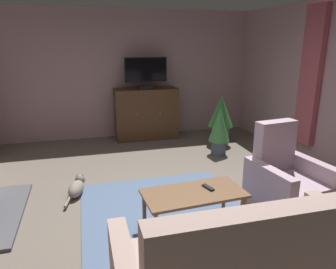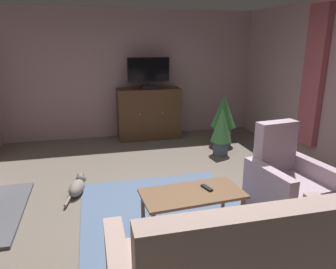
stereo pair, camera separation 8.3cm
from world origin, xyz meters
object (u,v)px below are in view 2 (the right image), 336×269
television (149,72)px  potted_plant_small_fern_corner (221,129)px  cat (77,187)px  coffee_table (192,197)px  potted_plant_on_hearth_side (223,117)px  armchair_in_far_corner (287,184)px  tv_cabinet (149,115)px  tv_remote (207,188)px

television → potted_plant_small_fern_corner: size_ratio=0.98×
cat → coffee_table: bearing=-44.2°
potted_plant_on_hearth_side → cat: potted_plant_on_hearth_side is taller
armchair_in_far_corner → potted_plant_on_hearth_side: armchair_in_far_corner is taller
tv_cabinet → potted_plant_small_fern_corner: tv_cabinet is taller
television → cat: (-1.47, -2.33, -1.33)m
armchair_in_far_corner → potted_plant_on_hearth_side: size_ratio=1.05×
television → cat: television is taller
television → potted_plant_small_fern_corner: bearing=-51.3°
television → tv_remote: 3.65m
armchair_in_far_corner → potted_plant_small_fern_corner: bearing=90.8°
tv_cabinet → cat: 2.83m
coffee_table → cat: (-1.27, 1.24, -0.31)m
television → cat: bearing=-122.1°
potted_plant_on_hearth_side → tv_cabinet: bearing=148.0°
cat → tv_remote: bearing=-39.2°
tv_cabinet → armchair_in_far_corner: (1.12, -3.43, -0.19)m
tv_cabinet → potted_plant_small_fern_corner: 1.78m
tv_cabinet → tv_remote: (-0.01, -3.58, -0.05)m
coffee_table → potted_plant_on_hearth_side: bearing=60.7°
tv_cabinet → television: (-0.00, -0.05, 0.91)m
television → coffee_table: (-0.19, -3.57, -1.02)m
tv_remote → potted_plant_on_hearth_side: bearing=137.1°
potted_plant_on_hearth_side → potted_plant_small_fern_corner: (-0.28, -0.56, -0.08)m
potted_plant_small_fern_corner → coffee_table: bearing=-120.0°
coffee_table → potted_plant_small_fern_corner: (1.28, 2.22, 0.09)m
tv_cabinet → coffee_table: size_ratio=1.16×
tv_remote → potted_plant_small_fern_corner: bearing=137.0°
armchair_in_far_corner → tv_remote: bearing=-172.7°
television → coffee_table: television is taller
armchair_in_far_corner → potted_plant_small_fern_corner: armchair_in_far_corner is taller
potted_plant_on_hearth_side → cat: (-2.83, -1.54, -0.48)m
tv_remote → cat: bearing=-145.4°
coffee_table → armchair_in_far_corner: size_ratio=1.07×
armchair_in_far_corner → potted_plant_on_hearth_side: bearing=84.5°
potted_plant_small_fern_corner → cat: (-2.55, -0.98, -0.40)m
television → coffee_table: bearing=-93.1°
tv_remote → cat: (-1.46, 1.19, -0.37)m
coffee_table → cat: bearing=135.8°
tv_cabinet → cat: (-1.47, -2.39, -0.42)m
tv_cabinet → television: television is taller
tv_cabinet → potted_plant_on_hearth_side: (1.36, -0.85, 0.06)m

